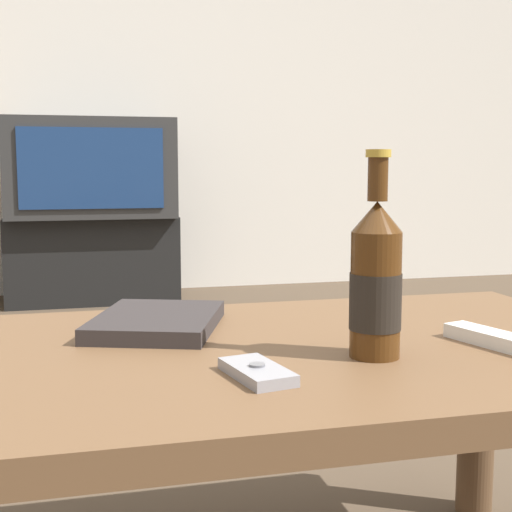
# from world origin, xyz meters

# --- Properties ---
(back_wall) EXTENTS (8.00, 0.05, 2.60)m
(back_wall) POSITION_xyz_m (0.00, 3.02, 1.30)
(back_wall) COLOR silver
(back_wall) RESTS_ON ground_plane
(coffee_table) EXTENTS (1.05, 0.63, 0.43)m
(coffee_table) POSITION_xyz_m (0.00, 0.00, 0.36)
(coffee_table) COLOR brown
(coffee_table) RESTS_ON ground_plane
(tv_stand) EXTENTS (0.84, 0.40, 0.43)m
(tv_stand) POSITION_xyz_m (-0.20, 2.75, 0.21)
(tv_stand) COLOR black
(tv_stand) RESTS_ON ground_plane
(television) EXTENTS (0.81, 0.55, 0.48)m
(television) POSITION_xyz_m (-0.20, 2.75, 0.67)
(television) COLOR #2D2D2D
(television) RESTS_ON tv_stand
(beer_bottle) EXTENTS (0.07, 0.07, 0.27)m
(beer_bottle) POSITION_xyz_m (0.09, -0.09, 0.53)
(beer_bottle) COLOR #47280F
(beer_bottle) RESTS_ON coffee_table
(cell_phone) EXTENTS (0.08, 0.12, 0.02)m
(cell_phone) POSITION_xyz_m (-0.08, -0.14, 0.44)
(cell_phone) COLOR gray
(cell_phone) RESTS_ON coffee_table
(remote_control) EXTENTS (0.09, 0.19, 0.02)m
(remote_control) POSITION_xyz_m (0.28, -0.09, 0.44)
(remote_control) COLOR white
(remote_control) RESTS_ON coffee_table
(table_book) EXTENTS (0.25, 0.28, 0.02)m
(table_book) POSITION_xyz_m (-0.17, 0.15, 0.44)
(table_book) COLOR #2D2828
(table_book) RESTS_ON coffee_table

